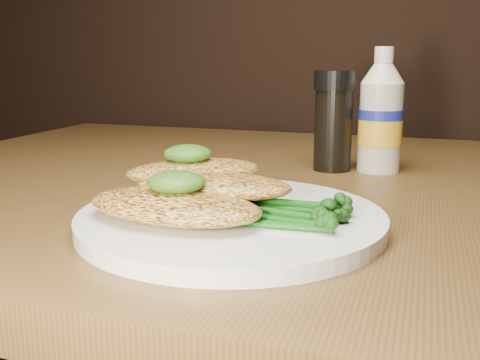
% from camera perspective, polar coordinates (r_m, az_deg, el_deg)
% --- Properties ---
extents(plate, '(0.27, 0.27, 0.01)m').
position_cam_1_polar(plate, '(0.50, -0.88, -4.00)').
color(plate, white).
rests_on(plate, dining_table).
extents(chicken_front, '(0.16, 0.10, 0.03)m').
position_cam_1_polar(chicken_front, '(0.48, -6.71, -2.63)').
color(chicken_front, gold).
rests_on(chicken_front, plate).
extents(chicken_mid, '(0.15, 0.08, 0.02)m').
position_cam_1_polar(chicken_mid, '(0.51, -2.79, -0.57)').
color(chicken_mid, gold).
rests_on(chicken_mid, plate).
extents(chicken_back, '(0.14, 0.13, 0.02)m').
position_cam_1_polar(chicken_back, '(0.54, -4.67, 0.98)').
color(chicken_back, gold).
rests_on(chicken_back, plate).
extents(pesto_front, '(0.06, 0.06, 0.02)m').
position_cam_1_polar(pesto_front, '(0.48, -6.46, -0.22)').
color(pesto_front, black).
rests_on(pesto_front, chicken_front).
extents(pesto_back, '(0.05, 0.05, 0.02)m').
position_cam_1_polar(pesto_back, '(0.54, -5.31, 2.66)').
color(pesto_back, black).
rests_on(pesto_back, chicken_back).
extents(broccolini_bundle, '(0.15, 0.13, 0.02)m').
position_cam_1_polar(broccolini_bundle, '(0.48, 4.26, -2.74)').
color(broccolini_bundle, '#134E11').
rests_on(broccolini_bundle, plate).
extents(mayo_bottle, '(0.06, 0.06, 0.16)m').
position_cam_1_polar(mayo_bottle, '(0.75, 14.05, 6.85)').
color(mayo_bottle, beige).
rests_on(mayo_bottle, dining_table).
extents(pepper_grinder, '(0.07, 0.07, 0.13)m').
position_cam_1_polar(pepper_grinder, '(0.75, 9.42, 5.90)').
color(pepper_grinder, black).
rests_on(pepper_grinder, dining_table).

